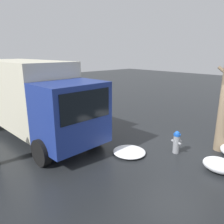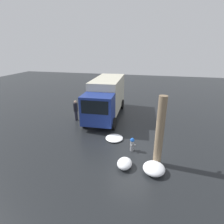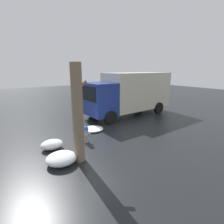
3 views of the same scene
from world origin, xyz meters
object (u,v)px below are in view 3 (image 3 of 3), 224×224
(fire_hydrant, at_px, (86,134))
(pedestrian, at_px, (97,101))
(delivery_truck, at_px, (130,92))
(tree_trunk, at_px, (78,114))

(fire_hydrant, xyz_separation_m, pedestrian, (3.55, 5.16, 0.51))
(fire_hydrant, distance_m, delivery_truck, 6.23)
(fire_hydrant, distance_m, tree_trunk, 2.26)
(fire_hydrant, bearing_deg, tree_trunk, -23.56)
(fire_hydrant, bearing_deg, pedestrian, 156.31)
(fire_hydrant, distance_m, pedestrian, 6.28)
(fire_hydrant, xyz_separation_m, tree_trunk, (-0.98, -1.43, 1.46))
(delivery_truck, distance_m, pedestrian, 2.90)
(fire_hydrant, bearing_deg, delivery_truck, 130.24)
(tree_trunk, xyz_separation_m, pedestrian, (4.52, 6.59, -0.94))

